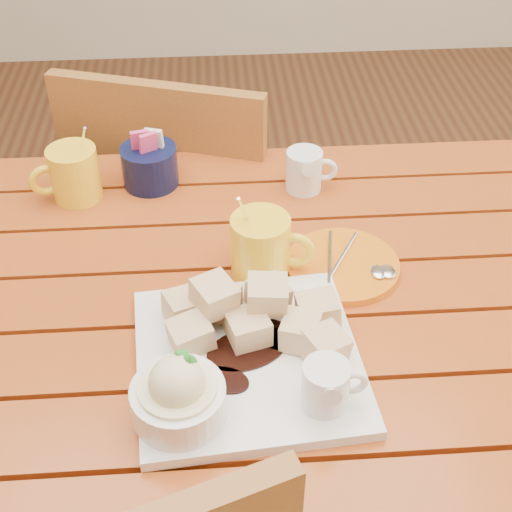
{
  "coord_description": "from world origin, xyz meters",
  "views": [
    {
      "loc": [
        0.0,
        -0.76,
        1.45
      ],
      "look_at": [
        0.06,
        -0.0,
        0.82
      ],
      "focal_mm": 50.0,
      "sensor_mm": 36.0,
      "label": 1
    }
  ],
  "objects": [
    {
      "name": "cream_pitcher",
      "position": [
        0.16,
        0.26,
        0.79
      ],
      "size": [
        0.09,
        0.07,
        0.08
      ],
      "rotation": [
        0.0,
        0.0,
        -0.09
      ],
      "color": "white",
      "rests_on": "table"
    },
    {
      "name": "coffee_mug_right",
      "position": [
        0.07,
        0.05,
        0.8
      ],
      "size": [
        0.12,
        0.09,
        0.15
      ],
      "rotation": [
        0.0,
        0.0,
        -0.24
      ],
      "color": "yellow",
      "rests_on": "table"
    },
    {
      "name": "table",
      "position": [
        0.0,
        0.0,
        0.64
      ],
      "size": [
        1.2,
        0.79,
        0.75
      ],
      "color": "#9E3D14",
      "rests_on": "ground"
    },
    {
      "name": "orange_saucer",
      "position": [
        0.19,
        0.04,
        0.76
      ],
      "size": [
        0.17,
        0.17,
        0.02
      ],
      "rotation": [
        0.0,
        0.0,
        -0.37
      ],
      "color": "orange",
      "rests_on": "table"
    },
    {
      "name": "sugar_caddy",
      "position": [
        -0.1,
        0.3,
        0.79
      ],
      "size": [
        0.1,
        0.1,
        0.11
      ],
      "color": "#0B1133",
      "rests_on": "table"
    },
    {
      "name": "chair_far",
      "position": [
        -0.06,
        0.53,
        0.49
      ],
      "size": [
        0.52,
        0.52,
        0.88
      ],
      "rotation": [
        0.0,
        0.0,
        2.83
      ],
      "color": "brown",
      "rests_on": "ground"
    },
    {
      "name": "coffee_mug_left",
      "position": [
        -0.23,
        0.26,
        0.8
      ],
      "size": [
        0.12,
        0.08,
        0.14
      ],
      "rotation": [
        0.0,
        0.0,
        0.36
      ],
      "color": "yellow",
      "rests_on": "table"
    },
    {
      "name": "dessert_plate",
      "position": [
        0.02,
        -0.15,
        0.78
      ],
      "size": [
        0.31,
        0.31,
        0.12
      ],
      "rotation": [
        0.0,
        0.0,
        0.08
      ],
      "color": "white",
      "rests_on": "table"
    }
  ]
}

